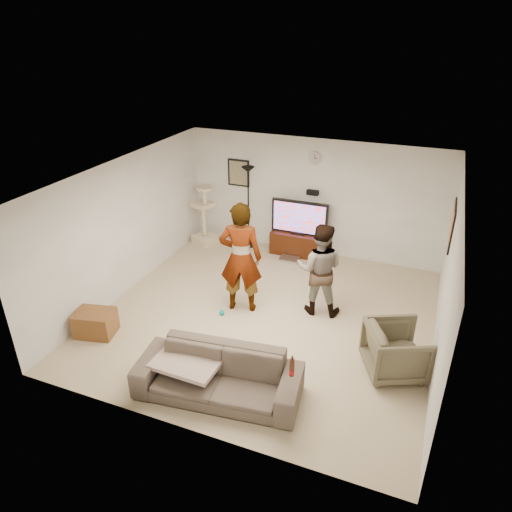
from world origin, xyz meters
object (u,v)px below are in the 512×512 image
at_px(tv_stand, 298,244).
at_px(floor_lamp, 248,208).
at_px(person_right, 320,269).
at_px(side_table, 95,323).
at_px(armchair, 396,351).
at_px(tv, 300,218).
at_px(person_left, 241,258).
at_px(sofa, 218,375).
at_px(beer_bottle, 292,368).
at_px(cat_tree, 204,215).

distance_m(tv_stand, floor_lamp, 1.35).
bearing_deg(person_right, side_table, 24.51).
bearing_deg(armchair, tv, 12.57).
bearing_deg(tv, person_right, -64.35).
relative_size(person_left, person_right, 1.21).
distance_m(sofa, beer_bottle, 1.12).
height_order(person_left, side_table, person_left).
bearing_deg(armchair, side_table, 75.54).
xyz_separation_m(floor_lamp, person_right, (2.15, -2.03, -0.09)).
distance_m(floor_lamp, cat_tree, 1.03).
xyz_separation_m(tv, person_left, (-0.30, -2.44, 0.14)).
distance_m(person_left, person_right, 1.35).
bearing_deg(armchair, beer_bottle, 115.24).
height_order(tv_stand, beer_bottle, beer_bottle).
bearing_deg(cat_tree, side_table, -90.74).
height_order(tv, cat_tree, cat_tree).
relative_size(person_right, beer_bottle, 6.60).
bearing_deg(person_right, beer_bottle, 89.54).
relative_size(floor_lamp, side_table, 2.98).
xyz_separation_m(person_left, person_right, (1.28, 0.41, -0.17)).
height_order(tv_stand, floor_lamp, floor_lamp).
bearing_deg(floor_lamp, person_left, -70.23).
height_order(tv, person_right, person_right).
distance_m(beer_bottle, armchair, 1.81).
height_order(cat_tree, beer_bottle, cat_tree).
relative_size(tv_stand, side_table, 1.95).
xyz_separation_m(person_left, beer_bottle, (1.60, -2.10, -0.22)).
relative_size(person_right, side_table, 2.70).
height_order(sofa, beer_bottle, beer_bottle).
height_order(floor_lamp, side_table, floor_lamp).
xyz_separation_m(sofa, beer_bottle, (1.03, 0.00, 0.45)).
distance_m(tv, sofa, 4.58).
xyz_separation_m(tv_stand, cat_tree, (-2.15, -0.27, 0.45)).
bearing_deg(tv_stand, side_table, -118.60).
distance_m(armchair, side_table, 4.71).
height_order(armchair, side_table, armchair).
xyz_separation_m(cat_tree, person_left, (1.85, -2.17, 0.30)).
relative_size(person_right, armchair, 1.99).
height_order(person_right, sofa, person_right).
distance_m(tv_stand, sofa, 4.55).
height_order(floor_lamp, sofa, floor_lamp).
relative_size(beer_bottle, armchair, 0.30).
height_order(floor_lamp, person_left, person_left).
bearing_deg(floor_lamp, tv, 0.01).
distance_m(person_right, beer_bottle, 2.53).
bearing_deg(armchair, tv_stand, 12.57).
xyz_separation_m(tv, person_right, (0.97, -2.03, -0.03)).
bearing_deg(sofa, tv, 86.34).
height_order(tv_stand, person_left, person_left).
height_order(cat_tree, armchair, cat_tree).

